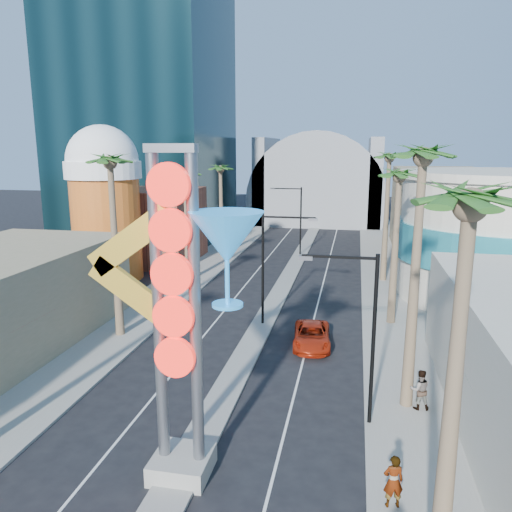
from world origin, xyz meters
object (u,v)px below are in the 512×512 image
at_px(pedestrian_a, 393,481).
at_px(pedestrian_b, 420,390).
at_px(red_pickup, 312,336).
at_px(neon_sign, 198,295).

xyz_separation_m(pedestrian_a, pedestrian_b, (1.70, 7.15, 0.01)).
relative_size(red_pickup, pedestrian_b, 2.51).
xyz_separation_m(neon_sign, pedestrian_b, (8.74, 6.74, -6.17)).
distance_m(red_pickup, pedestrian_a, 14.85).
xyz_separation_m(red_pickup, pedestrian_a, (4.07, -14.27, 0.44)).
bearing_deg(pedestrian_a, pedestrian_b, -117.11).
bearing_deg(red_pickup, neon_sign, -106.89).
height_order(neon_sign, red_pickup, neon_sign).
distance_m(red_pickup, pedestrian_b, 9.18).
height_order(red_pickup, pedestrian_a, pedestrian_a).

